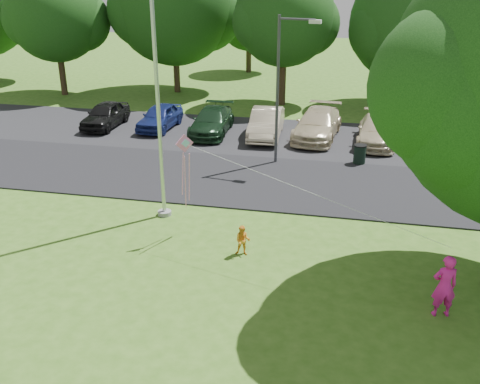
% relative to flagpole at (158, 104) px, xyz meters
% --- Properties ---
extents(ground, '(120.00, 120.00, 0.00)m').
position_rel_flagpole_xyz_m(ground, '(3.50, -5.00, -4.17)').
color(ground, '#35621A').
rests_on(ground, ground).
extents(park_road, '(60.00, 6.00, 0.06)m').
position_rel_flagpole_xyz_m(park_road, '(3.50, 4.00, -4.14)').
color(park_road, black).
rests_on(park_road, ground).
extents(parking_strip, '(42.00, 7.00, 0.06)m').
position_rel_flagpole_xyz_m(parking_strip, '(3.50, 10.50, -4.14)').
color(parking_strip, black).
rests_on(parking_strip, ground).
extents(flagpole, '(0.50, 0.50, 10.00)m').
position_rel_flagpole_xyz_m(flagpole, '(0.00, 0.00, 0.00)').
color(flagpole, '#B7BABF').
rests_on(flagpole, ground).
extents(street_lamp, '(1.86, 0.46, 6.62)m').
position_rel_flagpole_xyz_m(street_lamp, '(3.44, 6.43, -0.19)').
color(street_lamp, '#3F3F44').
rests_on(street_lamp, ground).
extents(trash_can, '(0.59, 0.59, 0.94)m').
position_rel_flagpole_xyz_m(trash_can, '(7.00, 7.08, -3.70)').
color(trash_can, black).
rests_on(trash_can, ground).
extents(tree_row, '(64.35, 11.94, 10.88)m').
position_rel_flagpole_xyz_m(tree_row, '(5.09, 19.23, 1.55)').
color(tree_row, '#332316').
rests_on(tree_row, ground).
extents(horizon_trees, '(77.46, 7.20, 7.02)m').
position_rel_flagpole_xyz_m(horizon_trees, '(7.56, 28.88, 0.14)').
color(horizon_trees, '#332316').
rests_on(horizon_trees, ground).
extents(parked_cars, '(23.00, 5.37, 1.49)m').
position_rel_flagpole_xyz_m(parked_cars, '(4.34, 10.49, -3.40)').
color(parked_cars, black).
rests_on(parked_cars, ground).
extents(woman, '(0.72, 0.56, 1.78)m').
position_rel_flagpole_xyz_m(woman, '(9.15, -4.35, -3.28)').
color(woman, '#ED1F9C').
rests_on(woman, ground).
extents(child_yellow, '(0.51, 0.41, 1.00)m').
position_rel_flagpole_xyz_m(child_yellow, '(3.42, -2.29, -3.67)').
color(child_yellow, orange).
rests_on(child_yellow, ground).
extents(kite, '(8.07, 3.23, 2.62)m').
position_rel_flagpole_xyz_m(kite, '(1.57, -1.48, -1.33)').
color(kite, pink).
rests_on(kite, ground).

